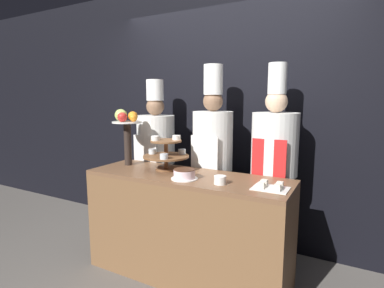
{
  "coord_description": "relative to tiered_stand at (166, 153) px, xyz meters",
  "views": [
    {
      "loc": [
        1.21,
        -1.85,
        1.55
      ],
      "look_at": [
        0.0,
        0.38,
        1.16
      ],
      "focal_mm": 28.0,
      "sensor_mm": 36.0,
      "label": 1
    }
  ],
  "objects": [
    {
      "name": "cake_square_tray",
      "position": [
        0.97,
        -0.13,
        -0.14
      ],
      "size": [
        0.25,
        0.19,
        0.05
      ],
      "color": "white",
      "rests_on": "buffet_counter"
    },
    {
      "name": "tiered_stand",
      "position": [
        0.0,
        0.0,
        0.0
      ],
      "size": [
        0.41,
        0.41,
        0.31
      ],
      "color": "brown",
      "rests_on": "buffet_counter"
    },
    {
      "name": "cake_round",
      "position": [
        0.3,
        -0.19,
        -0.12
      ],
      "size": [
        0.21,
        0.21,
        0.08
      ],
      "color": "white",
      "rests_on": "buffet_counter"
    },
    {
      "name": "chef_center_right",
      "position": [
        0.86,
        0.42,
        -0.09
      ],
      "size": [
        0.4,
        0.4,
        1.85
      ],
      "color": "black",
      "rests_on": "ground_plane"
    },
    {
      "name": "fruit_pedestal",
      "position": [
        -0.45,
        0.0,
        0.22
      ],
      "size": [
        0.28,
        0.28,
        0.54
      ],
      "color": "#2D231E",
      "rests_on": "buffet_counter"
    },
    {
      "name": "chef_center_left",
      "position": [
        0.26,
        0.42,
        -0.07
      ],
      "size": [
        0.39,
        0.39,
        1.87
      ],
      "color": "#38332D",
      "rests_on": "ground_plane"
    },
    {
      "name": "buffet_counter",
      "position": [
        0.25,
        -0.07,
        -0.61
      ],
      "size": [
        1.75,
        0.57,
        0.91
      ],
      "color": "brown",
      "rests_on": "ground_plane"
    },
    {
      "name": "cup_white",
      "position": [
        0.61,
        -0.19,
        -0.13
      ],
      "size": [
        0.09,
        0.09,
        0.06
      ],
      "color": "white",
      "rests_on": "buffet_counter"
    },
    {
      "name": "chef_left",
      "position": [
        -0.41,
        0.42,
        -0.12
      ],
      "size": [
        0.41,
        0.41,
        1.75
      ],
      "color": "#38332D",
      "rests_on": "ground_plane"
    },
    {
      "name": "wall_back",
      "position": [
        0.25,
        0.81,
        0.33
      ],
      "size": [
        10.0,
        0.06,
        2.8
      ],
      "color": "black",
      "rests_on": "ground_plane"
    }
  ]
}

